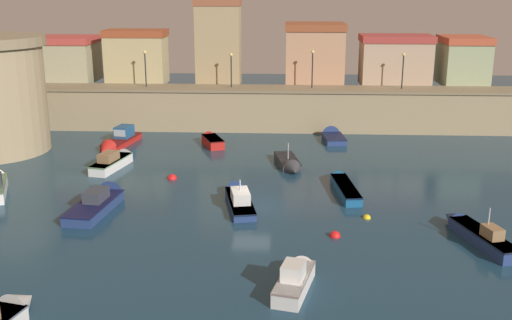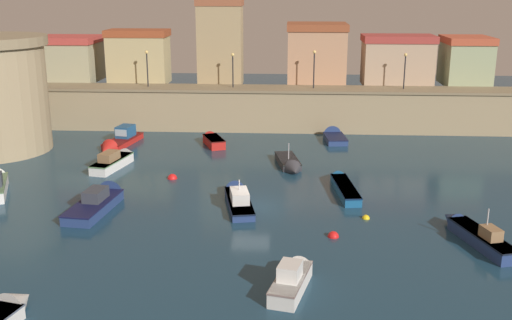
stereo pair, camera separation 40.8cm
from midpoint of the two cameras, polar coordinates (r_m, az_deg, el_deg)
ground_plane at (r=40.32m, az=-0.20°, el=-4.42°), size 125.20×125.20×0.00m
quay_wall at (r=61.70m, az=1.13°, el=4.82°), size 49.70×4.11×4.21m
old_town_backdrop at (r=65.23m, az=1.24°, el=9.70°), size 47.47×6.02×8.72m
quay_lamp_0 at (r=62.60m, az=-9.91°, el=8.89°), size 0.32×0.32×3.58m
quay_lamp_1 at (r=61.23m, az=-1.98°, el=8.85°), size 0.32×0.32×3.38m
quay_lamp_2 at (r=60.98m, az=5.62°, el=8.93°), size 0.32×0.32×3.70m
quay_lamp_3 at (r=61.96m, az=13.86°, el=8.54°), size 0.32×0.32×3.48m
moored_boat_0 at (r=48.89m, az=3.42°, el=-0.40°), size 2.43×5.58×2.27m
moored_boat_1 at (r=30.14m, az=3.90°, el=-10.74°), size 2.38×5.10×1.77m
moored_boat_3 at (r=37.28m, az=19.98°, el=-6.44°), size 3.03×6.83×2.50m
moored_boat_4 at (r=50.47m, az=-12.63°, el=0.00°), size 2.63×6.22×1.72m
moored_boat_5 at (r=41.69m, az=-13.94°, el=-3.58°), size 2.63×7.07×1.96m
moored_boat_8 at (r=41.18m, az=-1.43°, el=-3.42°), size 2.72×7.17×2.32m
moored_boat_9 at (r=44.06m, az=8.33°, el=-2.34°), size 1.92×7.07×1.07m
moored_boat_10 at (r=58.28m, az=7.43°, el=2.19°), size 2.19×4.55×1.69m
moored_boat_12 at (r=56.06m, az=-3.86°, el=1.87°), size 2.75×4.43×1.22m
moored_boat_13 at (r=56.58m, az=-12.45°, el=1.69°), size 2.86×6.80×2.12m
mooring_buoy_0 at (r=46.57m, az=-7.53°, el=-1.73°), size 0.73×0.73×0.73m
mooring_buoy_1 at (r=36.09m, az=7.51°, el=-7.09°), size 0.66×0.66×0.66m
mooring_buoy_2 at (r=39.09m, az=10.47°, el=-5.37°), size 0.48×0.48×0.48m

